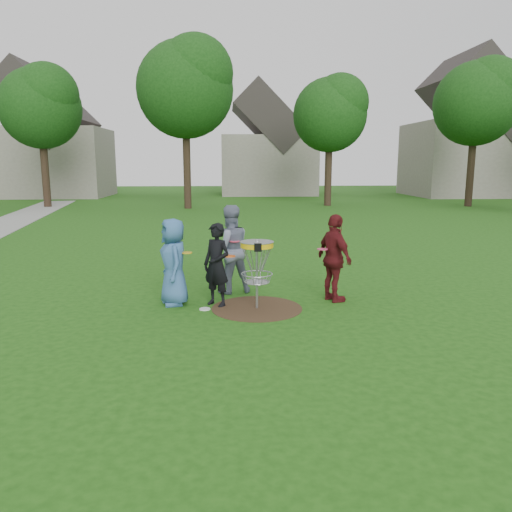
{
  "coord_description": "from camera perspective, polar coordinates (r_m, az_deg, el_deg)",
  "views": [
    {
      "loc": [
        -0.56,
        -9.5,
        2.87
      ],
      "look_at": [
        0.0,
        0.3,
        1.0
      ],
      "focal_mm": 35.0,
      "sensor_mm": 36.0,
      "label": 1
    }
  ],
  "objects": [
    {
      "name": "dirt_patch",
      "position": [
        9.93,
        0.1,
        -5.98
      ],
      "size": [
        1.8,
        1.8,
        0.01
      ],
      "primitive_type": "cylinder",
      "color": "#47331E",
      "rests_on": "ground"
    },
    {
      "name": "player_maroon",
      "position": [
        10.36,
        8.96,
        -0.26
      ],
      "size": [
        0.82,
        1.15,
        1.82
      ],
      "primitive_type": "imported",
      "rotation": [
        0.0,
        0.0,
        1.97
      ],
      "color": "#591418",
      "rests_on": "ground"
    },
    {
      "name": "player_grey",
      "position": [
        10.93,
        -3.04,
        0.77
      ],
      "size": [
        1.12,
        0.98,
        1.94
      ],
      "primitive_type": "imported",
      "rotation": [
        0.0,
        0.0,
        3.44
      ],
      "color": "slate",
      "rests_on": "ground"
    },
    {
      "name": "player_black",
      "position": [
        9.97,
        -4.52,
        -1.01
      ],
      "size": [
        0.73,
        0.69,
        1.67
      ],
      "primitive_type": "imported",
      "rotation": [
        0.0,
        0.0,
        -0.67
      ],
      "color": "black",
      "rests_on": "ground"
    },
    {
      "name": "house_row",
      "position": [
        42.91,
        3.97,
        12.46
      ],
      "size": [
        44.5,
        10.65,
        11.62
      ],
      "color": "gray",
      "rests_on": "ground"
    },
    {
      "name": "held_discs",
      "position": [
        10.13,
        -1.42,
        0.73
      ],
      "size": [
        2.95,
        1.05,
        0.18
      ],
      "color": "gold",
      "rests_on": "ground"
    },
    {
      "name": "disc_golf_basket",
      "position": [
        9.69,
        0.1,
        -0.22
      ],
      "size": [
        0.66,
        0.67,
        1.38
      ],
      "color": "#9EA0A5",
      "rests_on": "ground"
    },
    {
      "name": "tree_row",
      "position": [
        30.37,
        -1.42,
        17.09
      ],
      "size": [
        51.2,
        17.42,
        9.9
      ],
      "color": "#38281C",
      "rests_on": "ground"
    },
    {
      "name": "disc_on_grass",
      "position": [
        9.91,
        -5.87,
        -6.05
      ],
      "size": [
        0.22,
        0.22,
        0.02
      ],
      "primitive_type": "cylinder",
      "color": "white",
      "rests_on": "ground"
    },
    {
      "name": "ground",
      "position": [
        9.93,
        0.1,
        -6.0
      ],
      "size": [
        100.0,
        100.0,
        0.0
      ],
      "primitive_type": "plane",
      "color": "#19470F",
      "rests_on": "ground"
    },
    {
      "name": "player_blue",
      "position": [
        10.15,
        -9.39,
        -0.68
      ],
      "size": [
        0.78,
        0.98,
        1.75
      ],
      "primitive_type": "imported",
      "rotation": [
        0.0,
        0.0,
        -1.28
      ],
      "color": "#355F93",
      "rests_on": "ground"
    }
  ]
}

